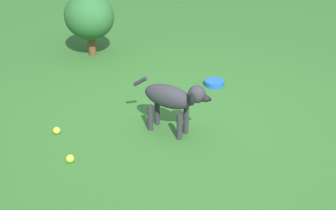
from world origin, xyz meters
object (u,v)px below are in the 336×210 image
Objects in this scene: tennis_ball_1 at (70,159)px; water_bowl at (214,83)px; dog at (172,98)px; tennis_ball_0 at (57,130)px.

tennis_ball_1 is 1.99m from water_bowl.
dog is 1.01m from tennis_ball_1.
water_bowl is (0.43, -1.94, -0.00)m from tennis_ball_1.
tennis_ball_1 is (0.12, 0.95, -0.32)m from dog.
water_bowl is (-0.05, -1.87, -0.00)m from tennis_ball_0.
tennis_ball_0 reaches higher than water_bowl.
tennis_ball_1 is (-0.48, 0.08, 0.00)m from tennis_ball_0.
water_bowl is at bearing -91.54° from tennis_ball_0.
tennis_ball_0 is at bearing 88.46° from water_bowl.
dog is 1.10m from tennis_ball_0.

